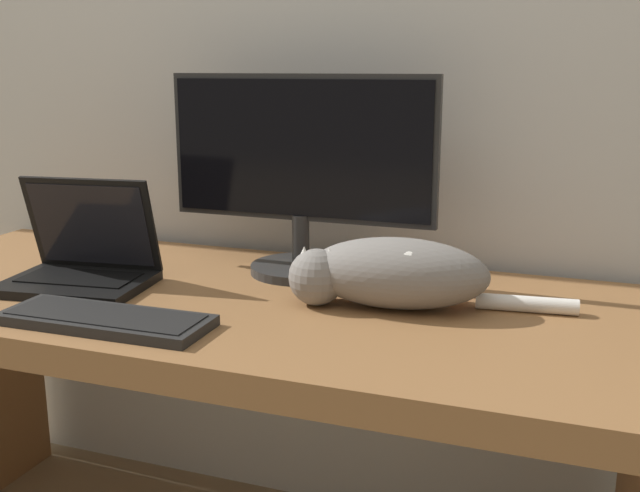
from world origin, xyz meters
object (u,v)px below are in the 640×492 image
(monitor, at_px, (301,170))
(laptop, at_px, (82,264))
(cat, at_px, (390,272))
(external_keyboard, at_px, (105,319))

(monitor, distance_m, laptop, 0.53)
(laptop, bearing_deg, cat, -0.09)
(external_keyboard, bearing_deg, monitor, 65.00)
(laptop, height_order, external_keyboard, laptop)
(monitor, relative_size, cat, 1.13)
(external_keyboard, bearing_deg, laptop, 134.39)
(monitor, relative_size, external_keyboard, 1.56)
(monitor, bearing_deg, cat, -34.56)
(cat, bearing_deg, external_keyboard, -154.86)
(monitor, relative_size, laptop, 1.92)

